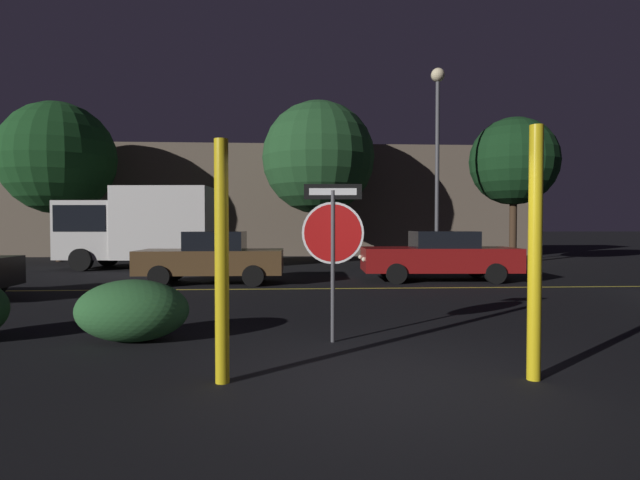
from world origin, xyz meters
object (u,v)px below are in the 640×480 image
at_px(passing_car_2, 212,258).
at_px(passing_car_3, 439,256).
at_px(street_lamp, 437,130).
at_px(tree_1, 318,158).
at_px(hedge_bush_1, 132,311).
at_px(tree_0, 58,158).
at_px(delivery_truck, 138,225).
at_px(yellow_pole_left, 222,262).
at_px(tree_2, 514,162).
at_px(stop_sign, 333,233).
at_px(yellow_pole_right, 535,253).

distance_m(passing_car_2, passing_car_3, 6.86).
bearing_deg(street_lamp, tree_1, 130.29).
xyz_separation_m(hedge_bush_1, street_lamp, (8.02, 11.92, 4.98)).
xyz_separation_m(tree_0, tree_1, (12.26, 0.36, 0.17)).
bearing_deg(passing_car_2, tree_1, -19.57).
bearing_deg(delivery_truck, yellow_pole_left, -155.55).
bearing_deg(tree_2, yellow_pole_left, -123.04).
relative_size(hedge_bush_1, street_lamp, 0.21).
bearing_deg(street_lamp, delivery_truck, 177.15).
relative_size(stop_sign, hedge_bush_1, 1.41).
bearing_deg(stop_sign, passing_car_3, 67.10).
bearing_deg(tree_1, yellow_pole_left, -96.13).
relative_size(passing_car_3, delivery_truck, 0.81).
bearing_deg(yellow_pole_right, hedge_bush_1, 157.13).
relative_size(yellow_pole_right, tree_1, 0.36).
bearing_deg(passing_car_2, passing_car_3, -86.28).
bearing_deg(street_lamp, hedge_bush_1, -123.94).
bearing_deg(yellow_pole_left, stop_sign, 53.35).
distance_m(passing_car_3, tree_0, 18.41).
bearing_deg(passing_car_2, yellow_pole_left, -169.65).
xyz_separation_m(yellow_pole_right, passing_car_2, (-4.97, 9.40, -0.64)).
bearing_deg(passing_car_3, tree_1, 21.55).
height_order(passing_car_3, street_lamp, street_lamp).
distance_m(stop_sign, delivery_truck, 14.34).
xyz_separation_m(stop_sign, yellow_pole_right, (2.06, -1.89, -0.20)).
xyz_separation_m(passing_car_2, passing_car_3, (6.85, 0.36, 0.01)).
distance_m(yellow_pole_right, tree_2, 18.12).
height_order(delivery_truck, tree_2, tree_2).
bearing_deg(hedge_bush_1, passing_car_2, 89.97).
distance_m(delivery_truck, tree_0, 7.21).
bearing_deg(hedge_bush_1, yellow_pole_left, -51.88).
distance_m(stop_sign, street_lamp, 13.71).
xyz_separation_m(yellow_pole_left, yellow_pole_right, (3.40, -0.09, 0.08)).
xyz_separation_m(hedge_bush_1, delivery_truck, (-3.70, 12.51, 1.25)).
distance_m(stop_sign, tree_2, 17.40).
bearing_deg(passing_car_3, delivery_truck, 68.06).
height_order(yellow_pole_right, delivery_truck, delivery_truck).
bearing_deg(hedge_bush_1, tree_2, 49.54).
xyz_separation_m(hedge_bush_1, passing_car_2, (0.00, 7.30, 0.30)).
relative_size(passing_car_3, tree_1, 0.62).
distance_m(yellow_pole_right, tree_0, 23.50).
bearing_deg(passing_car_3, stop_sign, 156.18).
relative_size(yellow_pole_right, street_lamp, 0.36).
bearing_deg(yellow_pole_left, street_lamp, 65.18).
height_order(street_lamp, tree_1, street_lamp).
xyz_separation_m(street_lamp, tree_0, (-16.65, 4.82, -0.60)).
bearing_deg(yellow_pole_left, yellow_pole_right, -1.49).
relative_size(stop_sign, passing_car_2, 0.54).
xyz_separation_m(passing_car_3, tree_1, (-3.22, 9.44, 4.25)).
bearing_deg(tree_0, passing_car_3, -30.40).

